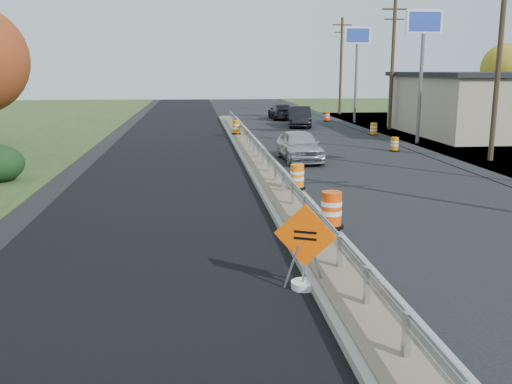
{
  "coord_description": "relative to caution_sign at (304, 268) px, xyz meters",
  "views": [
    {
      "loc": [
        -3.09,
        -17.59,
        4.46
      ],
      "look_at": [
        -1.42,
        -2.11,
        1.1
      ],
      "focal_mm": 40.0,
      "sensor_mm": 36.0,
      "label": 1
    }
  ],
  "objects": [
    {
      "name": "pylon_sign_north",
      "position": [
        11.4,
        36.62,
        6.01
      ],
      "size": [
        2.2,
        0.3,
        7.9
      ],
      "color": "slate",
      "rests_on": "ground"
    },
    {
      "name": "utility_pole_nmid",
      "position": [
        12.4,
        30.62,
        4.47
      ],
      "size": [
        1.9,
        0.26,
        9.4
      ],
      "color": "#473523",
      "rests_on": "ground"
    },
    {
      "name": "median",
      "position": [
        0.9,
        14.62,
        -0.35
      ],
      "size": [
        1.6,
        55.0,
        0.23
      ],
      "color": "gray",
      "rests_on": "ground"
    },
    {
      "name": "car_silver",
      "position": [
        2.97,
        16.69,
        0.3
      ],
      "size": [
        1.97,
        4.54,
        1.53
      ],
      "primitive_type": "imported",
      "rotation": [
        0.0,
        0.0,
        0.04
      ],
      "color": "#B9BABE",
      "rests_on": "ground"
    },
    {
      "name": "car_dark_mid",
      "position": [
        6.09,
        33.63,
        0.34
      ],
      "size": [
        2.35,
        5.03,
        1.6
      ],
      "primitive_type": "imported",
      "rotation": [
        0.0,
        0.0,
        -0.14
      ],
      "color": "black",
      "rests_on": "ground"
    },
    {
      "name": "barrel_median_near",
      "position": [
        1.45,
        3.7,
        0.25
      ],
      "size": [
        0.68,
        0.68,
        1.0
      ],
      "color": "black",
      "rests_on": "median"
    },
    {
      "name": "milled_overlay",
      "position": [
        -3.5,
        16.62,
        -0.45
      ],
      "size": [
        7.2,
        120.0,
        0.01
      ],
      "primitive_type": "cube",
      "color": "black",
      "rests_on": "ground"
    },
    {
      "name": "guardrail",
      "position": [
        0.9,
        15.62,
        0.27
      ],
      "size": [
        0.1,
        46.15,
        0.72
      ],
      "color": "silver",
      "rests_on": "median"
    },
    {
      "name": "ground",
      "position": [
        0.9,
        6.62,
        -0.46
      ],
      "size": [
        140.0,
        140.0,
        0.0
      ],
      "primitive_type": "plane",
      "color": "black",
      "rests_on": "ground"
    },
    {
      "name": "barrel_shoulder_near",
      "position": [
        8.83,
        19.43,
        -0.08
      ],
      "size": [
        0.54,
        0.54,
        0.79
      ],
      "color": "black",
      "rests_on": "ground"
    },
    {
      "name": "barrel_shoulder_far",
      "position": [
        9.37,
        38.16,
        -0.07
      ],
      "size": [
        0.55,
        0.55,
        0.81
      ],
      "color": "black",
      "rests_on": "ground"
    },
    {
      "name": "caution_sign",
      "position": [
        0.0,
        0.0,
        0.0
      ],
      "size": [
        1.21,
        0.56,
        1.81
      ],
      "rotation": [
        0.0,
        0.0,
        -0.42
      ],
      "color": "white",
      "rests_on": "ground"
    },
    {
      "name": "car_dark_far",
      "position": [
        5.7,
        40.53,
        0.24
      ],
      "size": [
        1.98,
        4.86,
        1.41
      ],
      "primitive_type": "imported",
      "rotation": [
        0.0,
        0.0,
        3.14
      ],
      "color": "black",
      "rests_on": "ground"
    },
    {
      "name": "barrel_median_far",
      "position": [
        0.57,
        26.79,
        0.21
      ],
      "size": [
        0.63,
        0.63,
        0.92
      ],
      "color": "black",
      "rests_on": "median"
    },
    {
      "name": "tree_far_yellow",
      "position": [
        26.9,
        40.62,
        4.08
      ],
      "size": [
        4.62,
        4.62,
        6.86
      ],
      "color": "#473523",
      "rests_on": "ground"
    },
    {
      "name": "pylon_sign_mid",
      "position": [
        11.4,
        22.62,
        6.01
      ],
      "size": [
        2.2,
        0.3,
        7.9
      ],
      "color": "slate",
      "rests_on": "ground"
    },
    {
      "name": "barrel_median_mid",
      "position": [
        1.45,
        8.91,
        0.19
      ],
      "size": [
        0.6,
        0.6,
        0.89
      ],
      "color": "black",
      "rests_on": "median"
    },
    {
      "name": "barrel_shoulder_mid",
      "position": [
        10.1,
        27.21,
        -0.06
      ],
      "size": [
        0.58,
        0.58,
        0.84
      ],
      "color": "black",
      "rests_on": "ground"
    },
    {
      "name": "utility_pole_smid",
      "position": [
        12.4,
        15.62,
        4.47
      ],
      "size": [
        1.9,
        0.26,
        9.4
      ],
      "color": "#473523",
      "rests_on": "ground"
    },
    {
      "name": "utility_pole_north",
      "position": [
        12.4,
        45.62,
        4.47
      ],
      "size": [
        1.9,
        0.26,
        9.4
      ],
      "color": "#473523",
      "rests_on": "ground"
    }
  ]
}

